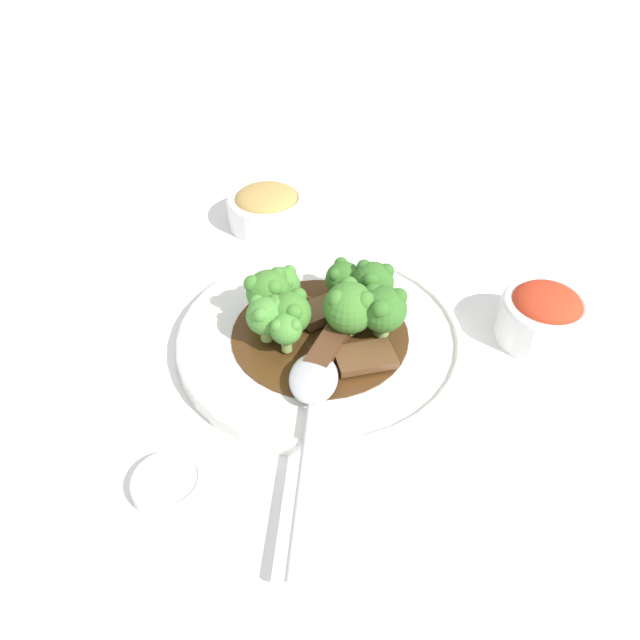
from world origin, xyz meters
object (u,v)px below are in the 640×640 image
broccoli_floret_2 (344,279)px  beef_strip_1 (330,308)px  broccoli_floret_5 (286,329)px  serving_spoon (312,392)px  beef_strip_0 (365,357)px  broccoli_floret_6 (373,282)px  broccoli_floret_7 (283,284)px  broccoli_floret_1 (269,291)px  broccoli_floret_3 (266,315)px  broccoli_floret_0 (383,308)px  sauce_dish (168,482)px  main_plate (320,337)px  broccoli_floret_4 (289,312)px  broccoli_floret_8 (350,307)px  side_bowl_appetizer (267,207)px  beef_strip_2 (329,346)px  side_bowl_kimchi (544,315)px

broccoli_floret_2 → beef_strip_1: bearing=-9.5°
broccoli_floret_5 → serving_spoon: bearing=39.9°
beef_strip_0 → beef_strip_1: bearing=-137.8°
broccoli_floret_2 → broccoli_floret_6: size_ratio=0.79×
broccoli_floret_6 → broccoli_floret_7: broccoli_floret_6 is taller
broccoli_floret_1 → broccoli_floret_7: 0.03m
broccoli_floret_3 → beef_strip_1: bearing=140.7°
broccoli_floret_0 → broccoli_floret_7: size_ratio=1.34×
broccoli_floret_0 → sauce_dish: 0.27m
beef_strip_0 → broccoli_floret_7: broccoli_floret_7 is taller
main_plate → serving_spoon: size_ratio=1.29×
broccoli_floret_4 → serving_spoon: size_ratio=0.22×
broccoli_floret_5 → sauce_dish: 0.18m
broccoli_floret_1 → sauce_dish: size_ratio=0.89×
sauce_dish → beef_strip_1: bearing=164.1°
broccoli_floret_8 → broccoli_floret_4: bearing=-67.0°
broccoli_floret_5 → serving_spoon: (0.05, 0.04, -0.02)m
beef_strip_1 → broccoli_floret_1: size_ratio=1.36×
sauce_dish → broccoli_floret_4: bearing=168.5°
main_plate → serving_spoon: 0.10m
broccoli_floret_6 → broccoli_floret_7: size_ratio=1.30×
broccoli_floret_8 → side_bowl_appetizer: size_ratio=0.55×
serving_spoon → sauce_dish: (0.12, -0.09, -0.02)m
main_plate → side_bowl_appetizer: 0.26m
broccoli_floret_1 → beef_strip_2: bearing=66.2°
broccoli_floret_5 → sauce_dish: broccoli_floret_5 is taller
beef_strip_2 → side_bowl_kimchi: 0.23m
beef_strip_1 → broccoli_floret_3: bearing=-39.3°
beef_strip_2 → side_bowl_appetizer: (-0.24, -0.16, -0.00)m
beef_strip_0 → beef_strip_1: 0.08m
broccoli_floret_1 → broccoli_floret_7: size_ratio=1.31×
broccoli_floret_2 → broccoli_floret_5: size_ratio=0.98×
side_bowl_kimchi → main_plate: bearing=-69.2°
broccoli_floret_5 → side_bowl_appetizer: (-0.25, -0.12, -0.02)m
broccoli_floret_6 → beef_strip_1: bearing=-59.2°
side_bowl_appetizer → broccoli_floret_1: bearing=22.5°
broccoli_floret_2 → broccoli_floret_3: broccoli_floret_3 is taller
serving_spoon → sauce_dish: size_ratio=3.76×
broccoli_floret_7 → sauce_dish: size_ratio=0.68×
broccoli_floret_7 → broccoli_floret_8: bearing=72.9°
broccoli_floret_0 → broccoli_floret_4: bearing=-70.8°
sauce_dish → broccoli_floret_7: bearing=176.8°
main_plate → beef_strip_2: bearing=34.4°
broccoli_floret_0 → broccoli_floret_2: (-0.05, -0.06, -0.01)m
beef_strip_1 → broccoli_floret_0: 0.07m
beef_strip_2 → broccoli_floret_5: size_ratio=1.62×
beef_strip_2 → broccoli_floret_5: bearing=-74.0°
broccoli_floret_4 → broccoli_floret_5: bearing=12.0°
broccoli_floret_4 → sauce_dish: (0.20, -0.04, -0.04)m
broccoli_floret_4 → broccoli_floret_7: size_ratio=1.21×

